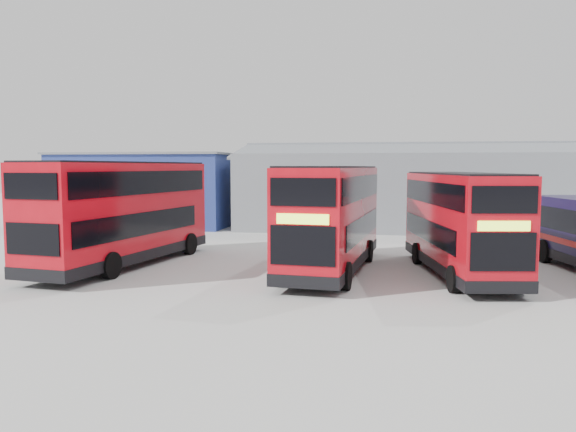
{
  "coord_description": "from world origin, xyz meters",
  "views": [
    {
      "loc": [
        2.18,
        -20.51,
        4.16
      ],
      "look_at": [
        -1.51,
        2.66,
        2.1
      ],
      "focal_mm": 35.0,
      "sensor_mm": 36.0,
      "label": 1
    }
  ],
  "objects_px": {
    "panel_van": "(106,215)",
    "double_decker_left": "(123,214)",
    "office_block": "(151,189)",
    "double_decker_centre": "(333,219)",
    "double_decker_right": "(459,224)",
    "maintenance_shed": "(462,189)"
  },
  "relations": [
    {
      "from": "panel_van",
      "to": "double_decker_left",
      "type": "bearing_deg",
      "value": -80.4
    },
    {
      "from": "office_block",
      "to": "double_decker_centre",
      "type": "height_order",
      "value": "office_block"
    },
    {
      "from": "double_decker_centre",
      "to": "double_decker_right",
      "type": "distance_m",
      "value": 4.86
    },
    {
      "from": "double_decker_centre",
      "to": "double_decker_right",
      "type": "xyz_separation_m",
      "value": [
        4.86,
        0.01,
        -0.12
      ]
    },
    {
      "from": "double_decker_left",
      "to": "double_decker_centre",
      "type": "xyz_separation_m",
      "value": [
        8.76,
        0.21,
        -0.09
      ]
    },
    {
      "from": "office_block",
      "to": "panel_van",
      "type": "height_order",
      "value": "office_block"
    },
    {
      "from": "office_block",
      "to": "panel_van",
      "type": "relative_size",
      "value": 2.28
    },
    {
      "from": "double_decker_centre",
      "to": "double_decker_right",
      "type": "relative_size",
      "value": 1.06
    },
    {
      "from": "maintenance_shed",
      "to": "double_decker_right",
      "type": "bearing_deg",
      "value": -98.41
    },
    {
      "from": "maintenance_shed",
      "to": "double_decker_left",
      "type": "xyz_separation_m",
      "value": [
        -16.33,
        -18.49,
        -0.43
      ]
    },
    {
      "from": "double_decker_left",
      "to": "double_decker_centre",
      "type": "distance_m",
      "value": 8.77
    },
    {
      "from": "double_decker_right",
      "to": "double_decker_left",
      "type": "bearing_deg",
      "value": 172.56
    },
    {
      "from": "maintenance_shed",
      "to": "panel_van",
      "type": "relative_size",
      "value": 5.66
    },
    {
      "from": "office_block",
      "to": "double_decker_left",
      "type": "distance_m",
      "value": 17.44
    },
    {
      "from": "office_block",
      "to": "maintenance_shed",
      "type": "xyz_separation_m",
      "value": [
        22.0,
        2.01,
        0.02
      ]
    },
    {
      "from": "office_block",
      "to": "double_decker_right",
      "type": "height_order",
      "value": "office_block"
    },
    {
      "from": "office_block",
      "to": "double_decker_left",
      "type": "relative_size",
      "value": 1.16
    },
    {
      "from": "double_decker_left",
      "to": "double_decker_right",
      "type": "distance_m",
      "value": 13.63
    },
    {
      "from": "double_decker_centre",
      "to": "maintenance_shed",
      "type": "bearing_deg",
      "value": 74.02
    },
    {
      "from": "double_decker_right",
      "to": "panel_van",
      "type": "height_order",
      "value": "double_decker_right"
    },
    {
      "from": "double_decker_centre",
      "to": "double_decker_right",
      "type": "bearing_deg",
      "value": 6.59
    },
    {
      "from": "double_decker_centre",
      "to": "double_decker_left",
      "type": "bearing_deg",
      "value": -172.14
    }
  ]
}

